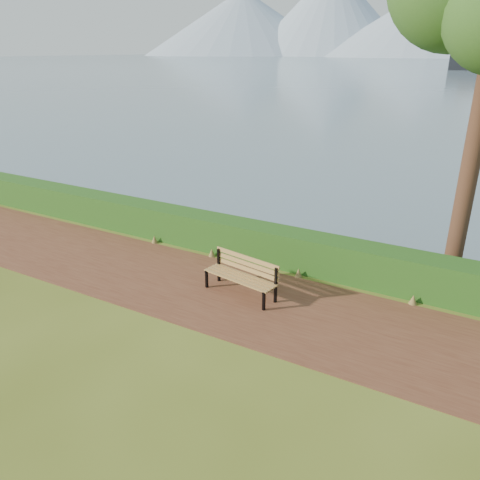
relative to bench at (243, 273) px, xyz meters
The scene contains 4 objects.
ground 1.08m from the bench, 143.36° to the right, with size 140.00×140.00×0.00m, color #4F5A19.
path 0.95m from the bench, 161.22° to the right, with size 40.00×3.40×0.01m, color #512A1B.
hedge 2.18m from the bench, 109.94° to the left, with size 32.00×0.85×1.00m, color #1E4915.
bench is the anchor object (origin of this frame).
Camera 1 is at (5.65, -8.34, 5.58)m, focal length 35.00 mm.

